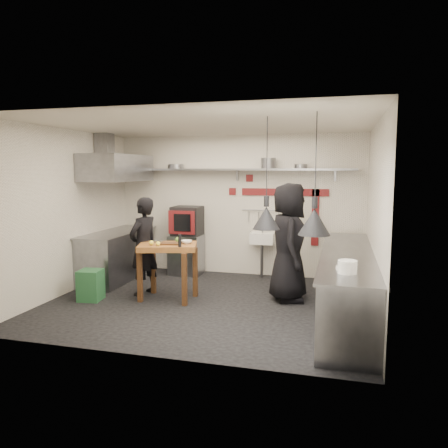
% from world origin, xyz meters
% --- Properties ---
extents(floor, '(5.00, 5.00, 0.00)m').
position_xyz_m(floor, '(0.00, 0.00, 0.00)').
color(floor, black).
rests_on(floor, ground).
extents(ceiling, '(5.00, 5.00, 0.00)m').
position_xyz_m(ceiling, '(0.00, 0.00, 2.80)').
color(ceiling, beige).
rests_on(ceiling, floor).
extents(wall_back, '(5.00, 0.04, 2.80)m').
position_xyz_m(wall_back, '(0.00, 2.10, 1.40)').
color(wall_back, white).
rests_on(wall_back, floor).
extents(wall_front, '(5.00, 0.04, 2.80)m').
position_xyz_m(wall_front, '(0.00, -2.10, 1.40)').
color(wall_front, white).
rests_on(wall_front, floor).
extents(wall_left, '(0.04, 4.20, 2.80)m').
position_xyz_m(wall_left, '(-2.50, 0.00, 1.40)').
color(wall_left, white).
rests_on(wall_left, floor).
extents(wall_right, '(0.04, 4.20, 2.80)m').
position_xyz_m(wall_right, '(2.50, 0.00, 1.40)').
color(wall_right, white).
rests_on(wall_right, floor).
extents(red_band_horiz, '(1.70, 0.02, 0.14)m').
position_xyz_m(red_band_horiz, '(0.95, 2.08, 1.68)').
color(red_band_horiz, maroon).
rests_on(red_band_horiz, wall_back).
extents(red_band_vert, '(0.14, 0.02, 1.10)m').
position_xyz_m(red_band_vert, '(1.55, 2.08, 1.20)').
color(red_band_vert, maroon).
rests_on(red_band_vert, wall_back).
extents(red_tile_a, '(0.14, 0.02, 0.14)m').
position_xyz_m(red_tile_a, '(0.25, 2.08, 1.95)').
color(red_tile_a, maroon).
rests_on(red_tile_a, wall_back).
extents(red_tile_b, '(0.14, 0.02, 0.14)m').
position_xyz_m(red_tile_b, '(-0.10, 2.08, 1.68)').
color(red_tile_b, maroon).
rests_on(red_tile_b, wall_back).
extents(back_shelf, '(4.60, 0.34, 0.04)m').
position_xyz_m(back_shelf, '(0.00, 1.92, 2.12)').
color(back_shelf, slate).
rests_on(back_shelf, wall_back).
extents(shelf_bracket_left, '(0.04, 0.06, 0.24)m').
position_xyz_m(shelf_bracket_left, '(-1.90, 2.07, 2.02)').
color(shelf_bracket_left, slate).
rests_on(shelf_bracket_left, wall_back).
extents(shelf_bracket_mid, '(0.04, 0.06, 0.24)m').
position_xyz_m(shelf_bracket_mid, '(0.00, 2.07, 2.02)').
color(shelf_bracket_mid, slate).
rests_on(shelf_bracket_mid, wall_back).
extents(shelf_bracket_right, '(0.04, 0.06, 0.24)m').
position_xyz_m(shelf_bracket_right, '(1.90, 2.07, 2.02)').
color(shelf_bracket_right, slate).
rests_on(shelf_bracket_right, wall_back).
extents(pan_far_left, '(0.34, 0.34, 0.09)m').
position_xyz_m(pan_far_left, '(-1.24, 1.92, 2.19)').
color(pan_far_left, slate).
rests_on(pan_far_left, back_shelf).
extents(pan_mid_left, '(0.29, 0.29, 0.07)m').
position_xyz_m(pan_mid_left, '(-1.30, 1.92, 2.18)').
color(pan_mid_left, slate).
rests_on(pan_mid_left, back_shelf).
extents(stock_pot, '(0.33, 0.33, 0.20)m').
position_xyz_m(stock_pot, '(0.65, 1.92, 2.24)').
color(stock_pot, slate).
rests_on(stock_pot, back_shelf).
extents(pan_right, '(0.28, 0.28, 0.08)m').
position_xyz_m(pan_right, '(1.27, 1.92, 2.18)').
color(pan_right, slate).
rests_on(pan_right, back_shelf).
extents(oven_stand, '(0.63, 0.57, 0.80)m').
position_xyz_m(oven_stand, '(-0.98, 1.78, 0.40)').
color(oven_stand, slate).
rests_on(oven_stand, floor).
extents(combi_oven, '(0.57, 0.53, 0.58)m').
position_xyz_m(combi_oven, '(-0.98, 1.81, 1.09)').
color(combi_oven, black).
rests_on(combi_oven, oven_stand).
extents(oven_door, '(0.54, 0.04, 0.46)m').
position_xyz_m(oven_door, '(-0.98, 1.50, 1.09)').
color(oven_door, maroon).
rests_on(oven_door, combi_oven).
extents(oven_glass, '(0.35, 0.02, 0.34)m').
position_xyz_m(oven_glass, '(-0.96, 1.48, 1.09)').
color(oven_glass, black).
rests_on(oven_glass, oven_door).
extents(hand_sink, '(0.46, 0.34, 0.22)m').
position_xyz_m(hand_sink, '(0.55, 1.92, 0.78)').
color(hand_sink, white).
rests_on(hand_sink, wall_back).
extents(sink_tap, '(0.03, 0.03, 0.14)m').
position_xyz_m(sink_tap, '(0.55, 1.92, 0.96)').
color(sink_tap, slate).
rests_on(sink_tap, hand_sink).
extents(sink_drain, '(0.06, 0.06, 0.66)m').
position_xyz_m(sink_drain, '(0.55, 1.88, 0.34)').
color(sink_drain, slate).
rests_on(sink_drain, floor).
extents(utensil_rail, '(0.90, 0.02, 0.02)m').
position_xyz_m(utensil_rail, '(0.55, 2.06, 1.32)').
color(utensil_rail, slate).
rests_on(utensil_rail, wall_back).
extents(counter_right, '(0.70, 3.80, 0.90)m').
position_xyz_m(counter_right, '(2.15, 0.00, 0.45)').
color(counter_right, slate).
rests_on(counter_right, floor).
extents(counter_right_top, '(0.76, 3.90, 0.03)m').
position_xyz_m(counter_right_top, '(2.15, 0.00, 0.92)').
color(counter_right_top, slate).
rests_on(counter_right_top, counter_right).
extents(plate_stack, '(0.25, 0.25, 0.15)m').
position_xyz_m(plate_stack, '(2.12, -1.36, 1.01)').
color(plate_stack, white).
rests_on(plate_stack, counter_right_top).
extents(small_bowl_right, '(0.29, 0.29, 0.05)m').
position_xyz_m(small_bowl_right, '(2.10, -1.18, 0.96)').
color(small_bowl_right, white).
rests_on(small_bowl_right, counter_right_top).
extents(counter_left, '(0.70, 1.90, 0.90)m').
position_xyz_m(counter_left, '(-2.15, 1.05, 0.45)').
color(counter_left, slate).
rests_on(counter_left, floor).
extents(counter_left_top, '(0.76, 2.00, 0.03)m').
position_xyz_m(counter_left_top, '(-2.15, 1.05, 0.92)').
color(counter_left_top, slate).
rests_on(counter_left_top, counter_left).
extents(extractor_hood, '(0.78, 1.60, 0.50)m').
position_xyz_m(extractor_hood, '(-2.10, 1.05, 2.15)').
color(extractor_hood, slate).
rests_on(extractor_hood, ceiling).
extents(hood_duct, '(0.28, 0.28, 0.50)m').
position_xyz_m(hood_duct, '(-2.35, 1.05, 2.55)').
color(hood_duct, slate).
rests_on(hood_duct, ceiling).
extents(green_bin, '(0.39, 0.39, 0.50)m').
position_xyz_m(green_bin, '(-1.87, -0.35, 0.25)').
color(green_bin, '#245C33').
rests_on(green_bin, floor).
extents(prep_table, '(1.06, 0.87, 0.92)m').
position_xyz_m(prep_table, '(-0.67, 0.04, 0.46)').
color(prep_table, '#915C2A').
rests_on(prep_table, floor).
extents(cutting_board, '(0.36, 0.28, 0.02)m').
position_xyz_m(cutting_board, '(-0.61, 0.03, 0.93)').
color(cutting_board, '#4C2C17').
rests_on(cutting_board, prep_table).
extents(pepper_mill, '(0.06, 0.06, 0.20)m').
position_xyz_m(pepper_mill, '(-0.38, -0.17, 1.02)').
color(pepper_mill, black).
rests_on(pepper_mill, prep_table).
extents(lemon_a, '(0.09, 0.09, 0.08)m').
position_xyz_m(lemon_a, '(-0.87, -0.15, 0.96)').
color(lemon_a, yellow).
rests_on(lemon_a, prep_table).
extents(lemon_b, '(0.08, 0.08, 0.07)m').
position_xyz_m(lemon_b, '(-0.75, -0.18, 0.96)').
color(lemon_b, yellow).
rests_on(lemon_b, prep_table).
extents(veg_ball, '(0.12, 0.12, 0.09)m').
position_xyz_m(veg_ball, '(-0.55, 0.19, 0.97)').
color(veg_ball, '#5F9230').
rests_on(veg_ball, prep_table).
extents(steel_tray, '(0.17, 0.12, 0.03)m').
position_xyz_m(steel_tray, '(-0.89, 0.12, 0.94)').
color(steel_tray, slate).
rests_on(steel_tray, prep_table).
extents(bowl, '(0.21, 0.21, 0.06)m').
position_xyz_m(bowl, '(-0.38, 0.15, 0.95)').
color(bowl, white).
rests_on(bowl, prep_table).
extents(heat_lamp_near, '(0.37, 0.37, 1.47)m').
position_xyz_m(heat_lamp_near, '(1.08, -0.78, 2.07)').
color(heat_lamp_near, black).
rests_on(heat_lamp_near, ceiling).
extents(heat_lamp_far, '(0.49, 0.49, 1.47)m').
position_xyz_m(heat_lamp_far, '(1.72, -1.11, 2.06)').
color(heat_lamp_far, black).
rests_on(heat_lamp_far, ceiling).
extents(chef_left, '(0.56, 0.69, 1.66)m').
position_xyz_m(chef_left, '(-1.18, 0.20, 0.83)').
color(chef_left, black).
rests_on(chef_left, floor).
extents(chef_right, '(0.77, 1.03, 1.91)m').
position_xyz_m(chef_right, '(1.23, 0.50, 0.95)').
color(chef_right, black).
rests_on(chef_right, floor).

